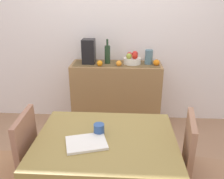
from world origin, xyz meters
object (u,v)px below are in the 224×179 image
open_book (86,143)px  dining_table (106,178)px  sideboard_console (116,95)px  fruit_bowl (132,61)px  wine_bottle (107,54)px  ceramic_vase (149,57)px  coffee_maker (89,51)px  coffee_cup (99,129)px

open_book → dining_table: bearing=15.9°
sideboard_console → fruit_bowl: (0.21, 0.00, 0.49)m
sideboard_console → open_book: (-0.14, -1.60, 0.31)m
fruit_bowl → wine_bottle: 0.33m
ceramic_vase → fruit_bowl: bearing=180.0°
fruit_bowl → ceramic_vase: ceramic_vase is taller
sideboard_console → dining_table: 1.51m
sideboard_console → ceramic_vase: bearing=0.0°
ceramic_vase → coffee_maker: bearing=180.0°
ceramic_vase → coffee_cup: 1.55m
coffee_maker → coffee_cup: coffee_maker is taller
coffee_maker → open_book: size_ratio=1.12×
sideboard_console → wine_bottle: bearing=180.0°
sideboard_console → open_book: 1.63m
ceramic_vase → wine_bottle: bearing=180.0°
wine_bottle → dining_table: (0.10, -1.51, -0.64)m
coffee_maker → wine_bottle: bearing=0.0°
dining_table → open_book: size_ratio=3.67×
coffee_cup → ceramic_vase: bearing=71.7°
coffee_maker → ceramic_vase: size_ratio=1.67×
fruit_bowl → dining_table: 1.63m
wine_bottle → ceramic_vase: (0.53, 0.00, -0.03)m
sideboard_console → ceramic_vase: (0.42, 0.00, 0.54)m
fruit_bowl → open_book: fruit_bowl is taller
coffee_maker → ceramic_vase: coffee_maker is taller
ceramic_vase → coffee_cup: bearing=-108.3°
ceramic_vase → dining_table: ceramic_vase is taller
fruit_bowl → dining_table: bearing=-98.2°
ceramic_vase → coffee_cup: ceramic_vase is taller
wine_bottle → dining_table: wine_bottle is taller
fruit_bowl → coffee_cup: bearing=-100.6°
wine_bottle → dining_table: size_ratio=0.31×
fruit_bowl → wine_bottle: wine_bottle is taller
dining_table → open_book: 0.41m
coffee_maker → ceramic_vase: bearing=0.0°
sideboard_console → coffee_maker: 0.70m
coffee_maker → ceramic_vase: 0.77m
sideboard_console → ceramic_vase: 0.68m
sideboard_console → ceramic_vase: ceramic_vase is taller
fruit_bowl → coffee_cup: fruit_bowl is taller
coffee_maker → dining_table: 1.69m
dining_table → sideboard_console: bearing=89.5°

